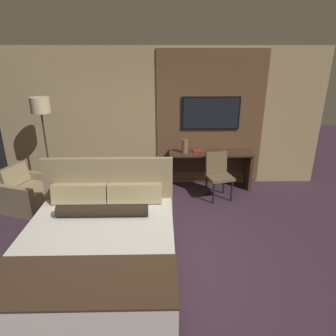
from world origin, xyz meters
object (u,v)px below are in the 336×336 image
(desk, at_px, (210,164))
(tv, at_px, (211,113))
(desk_chair, at_px, (218,171))
(vase_tall, at_px, (185,146))
(armchair_by_window, at_px, (29,194))
(floor_lamp, at_px, (41,114))
(bed, at_px, (98,252))
(book, at_px, (198,151))

(desk, relative_size, tv, 1.42)
(desk, bearing_deg, desk_chair, -79.31)
(tv, height_order, desk_chair, tv)
(vase_tall, bearing_deg, armchair_by_window, -164.30)
(desk_chair, relative_size, vase_tall, 3.22)
(tv, height_order, floor_lamp, floor_lamp)
(bed, distance_m, desk_chair, 2.92)
(floor_lamp, distance_m, vase_tall, 2.75)
(armchair_by_window, distance_m, vase_tall, 3.06)
(bed, relative_size, vase_tall, 7.98)
(tv, distance_m, desk_chair, 1.20)
(bed, xyz_separation_m, desk, (1.79, 2.70, 0.17))
(desk, distance_m, armchair_by_window, 3.53)
(armchair_by_window, bearing_deg, tv, -54.34)
(desk_chair, height_order, vase_tall, vase_tall)
(desk_chair, xyz_separation_m, book, (-0.34, 0.47, 0.26))
(tv, bearing_deg, desk_chair, -82.32)
(bed, height_order, armchair_by_window, bed)
(bed, height_order, desk, bed)
(armchair_by_window, height_order, floor_lamp, floor_lamp)
(bed, relative_size, armchair_by_window, 2.28)
(desk_chair, distance_m, book, 0.64)
(armchair_by_window, xyz_separation_m, floor_lamp, (0.25, 0.50, 1.36))
(desk, height_order, armchair_by_window, armchair_by_window)
(floor_lamp, distance_m, book, 3.06)
(armchair_by_window, bearing_deg, bed, -119.95)
(desk, xyz_separation_m, armchair_by_window, (-3.41, -0.86, -0.25))
(tv, relative_size, armchair_by_window, 1.21)
(bed, relative_size, floor_lamp, 1.14)
(tv, xyz_separation_m, floor_lamp, (-3.17, -0.55, 0.10))
(desk, distance_m, desk_chair, 0.48)
(desk_chair, height_order, armchair_by_window, desk_chair)
(bed, distance_m, desk, 3.24)
(book, bearing_deg, desk_chair, -54.55)
(bed, distance_m, tv, 3.59)
(tv, xyz_separation_m, armchair_by_window, (-3.41, -1.05, -1.26))
(desk, distance_m, tv, 1.03)
(vase_tall, bearing_deg, desk, 5.14)
(bed, xyz_separation_m, vase_tall, (1.26, 2.65, 0.56))
(bed, xyz_separation_m, desk_chair, (1.88, 2.23, 0.18))
(armchair_by_window, bearing_deg, vase_tall, -55.67)
(floor_lamp, xyz_separation_m, vase_tall, (2.64, 0.31, -0.72))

